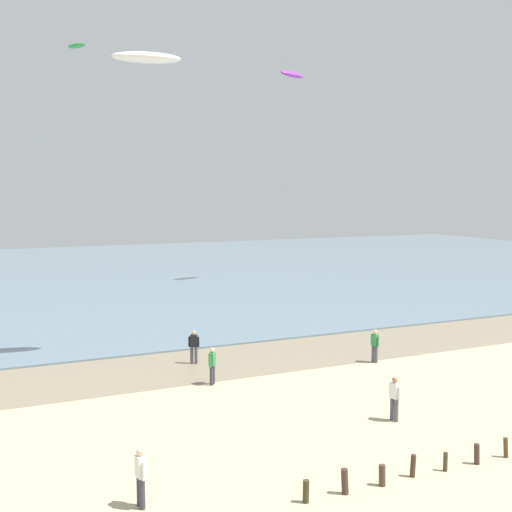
# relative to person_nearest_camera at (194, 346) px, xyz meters

# --- Properties ---
(wet_sand_strip) EXTENTS (120.00, 6.20, 0.01)m
(wet_sand_strip) POSITION_rel_person_nearest_camera_xyz_m (-2.86, -0.35, -0.91)
(wet_sand_strip) COLOR gray
(wet_sand_strip) RESTS_ON ground
(sea) EXTENTS (160.00, 70.00, 0.10)m
(sea) POSITION_rel_person_nearest_camera_xyz_m (-2.86, 37.75, -0.87)
(sea) COLOR slate
(sea) RESTS_ON ground
(groyne_mid) EXTENTS (12.56, 0.31, 0.77)m
(groyne_mid) POSITION_rel_person_nearest_camera_xyz_m (4.06, -15.32, -0.57)
(groyne_mid) COLOR #413923
(groyne_mid) RESTS_ON ground
(person_nearest_camera) EXTENTS (0.50, 0.37, 1.71)m
(person_nearest_camera) POSITION_rel_person_nearest_camera_xyz_m (0.00, 0.00, 0.00)
(person_nearest_camera) COLOR #4C4C56
(person_nearest_camera) RESTS_ON ground
(person_mid_beach) EXTENTS (0.41, 0.45, 1.71)m
(person_mid_beach) POSITION_rel_person_nearest_camera_xyz_m (-0.44, -3.75, 0.00)
(person_mid_beach) COLOR #383842
(person_mid_beach) RESTS_ON ground
(person_left_flank) EXTENTS (0.27, 0.56, 1.71)m
(person_left_flank) POSITION_rel_person_nearest_camera_xyz_m (4.19, -11.00, 0.00)
(person_left_flank) COLOR #4C4C56
(person_left_flank) RESTS_ON ground
(person_right_flank) EXTENTS (0.25, 0.57, 1.71)m
(person_right_flank) POSITION_rel_person_nearest_camera_xyz_m (-6.35, -13.62, 0.00)
(person_right_flank) COLOR #383842
(person_right_flank) RESTS_ON ground
(person_far_down_beach) EXTENTS (0.27, 0.56, 1.71)m
(person_far_down_beach) POSITION_rel_person_nearest_camera_xyz_m (8.46, -3.68, 0.00)
(person_far_down_beach) COLOR #4C4C56
(person_far_down_beach) RESTS_ON ground
(kite_aloft_0) EXTENTS (3.26, 2.17, 0.88)m
(kite_aloft_0) POSITION_rel_person_nearest_camera_xyz_m (18.36, 24.09, 18.68)
(kite_aloft_0) COLOR purple
(kite_aloft_1) EXTENTS (3.63, 1.71, 0.58)m
(kite_aloft_1) POSITION_rel_person_nearest_camera_xyz_m (-1.73, 1.77, 14.44)
(kite_aloft_1) COLOR white
(kite_aloft_4) EXTENTS (1.45, 1.96, 0.39)m
(kite_aloft_4) POSITION_rel_person_nearest_camera_xyz_m (-2.02, 19.84, 18.57)
(kite_aloft_4) COLOR green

